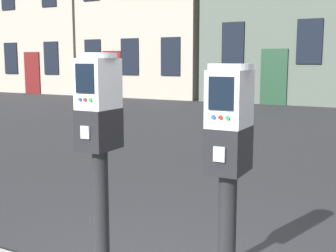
% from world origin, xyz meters
% --- Properties ---
extents(parking_meter_near_kerb, '(0.22, 0.25, 1.54)m').
position_xyz_m(parking_meter_near_kerb, '(-0.11, -0.14, 1.20)').
color(parking_meter_near_kerb, black).
rests_on(parking_meter_near_kerb, sidewalk_slab).
extents(parking_meter_twin_adjacent, '(0.22, 0.25, 1.48)m').
position_xyz_m(parking_meter_twin_adjacent, '(0.66, -0.14, 1.16)').
color(parking_meter_twin_adjacent, black).
rests_on(parking_meter_twin_adjacent, sidewalk_slab).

